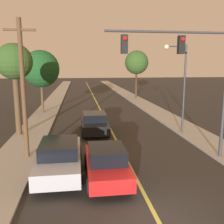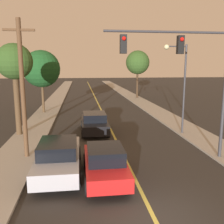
% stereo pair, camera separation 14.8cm
% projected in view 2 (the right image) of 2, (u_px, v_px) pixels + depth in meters
% --- Properties ---
extents(ground_plane, '(200.00, 200.00, 0.00)m').
position_uv_depth(ground_plane, '(155.00, 219.00, 8.40)').
color(ground_plane, '#2D2B28').
extents(road_surface, '(9.68, 80.00, 0.01)m').
position_uv_depth(road_surface, '(94.00, 95.00, 43.51)').
color(road_surface, '#2D2B28').
rests_on(road_surface, ground).
extents(sidewalk_left, '(2.50, 80.00, 0.12)m').
position_uv_depth(sidewalk_left, '(59.00, 96.00, 42.74)').
color(sidewalk_left, '#9E998E').
rests_on(sidewalk_left, ground).
extents(sidewalk_right, '(2.50, 80.00, 0.12)m').
position_uv_depth(sidewalk_right, '(128.00, 95.00, 44.26)').
color(sidewalk_right, '#9E998E').
rests_on(sidewalk_right, ground).
extents(car_near_lane_front, '(1.90, 4.33, 1.59)m').
position_uv_depth(car_near_lane_front, '(105.00, 163.00, 11.19)').
color(car_near_lane_front, red).
rests_on(car_near_lane_front, ground).
extents(car_near_lane_second, '(2.04, 4.79, 1.56)m').
position_uv_depth(car_near_lane_second, '(94.00, 122.00, 19.26)').
color(car_near_lane_second, black).
rests_on(car_near_lane_second, ground).
extents(car_outer_lane_front, '(2.06, 5.15, 1.63)m').
position_uv_depth(car_outer_lane_front, '(59.00, 156.00, 11.90)').
color(car_outer_lane_front, '#A5A8B2').
rests_on(car_outer_lane_front, ground).
extents(traffic_signal_mast, '(6.55, 0.42, 6.88)m').
position_uv_depth(traffic_signal_mast, '(189.00, 66.00, 12.76)').
color(traffic_signal_mast, '#333338').
rests_on(traffic_signal_mast, ground).
extents(streetlamp_right, '(1.72, 0.36, 6.48)m').
position_uv_depth(streetlamp_right, '(179.00, 77.00, 18.06)').
color(streetlamp_right, '#333338').
rests_on(streetlamp_right, ground).
extents(utility_pole_left, '(1.60, 0.24, 7.39)m').
position_uv_depth(utility_pole_left, '(22.00, 87.00, 13.27)').
color(utility_pole_left, '#513823').
rests_on(utility_pole_left, ground).
extents(tree_left_near, '(3.90, 3.90, 6.61)m').
position_uv_depth(tree_left_near, '(42.00, 69.00, 26.31)').
color(tree_left_near, '#4C3823').
rests_on(tree_left_near, ground).
extents(tree_left_far, '(2.54, 2.54, 6.55)m').
position_uv_depth(tree_left_far, '(14.00, 63.00, 17.52)').
color(tree_left_far, '#4C3823').
rests_on(tree_left_far, ground).
extents(tree_right_near, '(3.63, 3.63, 7.31)m').
position_uv_depth(tree_right_near, '(138.00, 63.00, 38.54)').
color(tree_right_near, '#3D2B1C').
rests_on(tree_right_near, ground).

